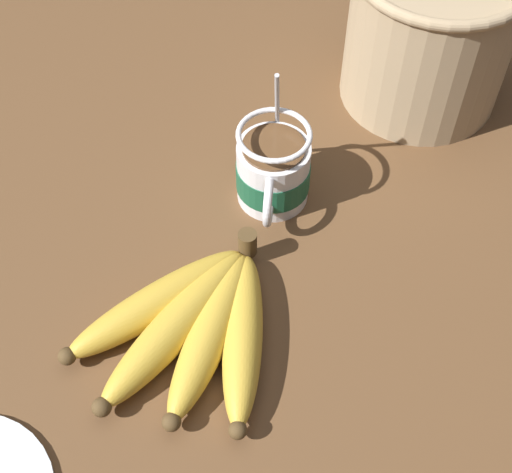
% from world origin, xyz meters
% --- Properties ---
extents(table, '(1.31, 1.31, 0.04)m').
position_xyz_m(table, '(0.00, 0.00, 0.02)').
color(table, brown).
rests_on(table, ground).
extents(coffee_mug, '(0.14, 0.08, 0.17)m').
position_xyz_m(coffee_mug, '(-0.03, -0.01, 0.08)').
color(coffee_mug, silver).
rests_on(coffee_mug, table).
extents(banana_bunch, '(0.22, 0.20, 0.04)m').
position_xyz_m(banana_bunch, '(0.15, -0.07, 0.06)').
color(banana_bunch, '#4C381E').
rests_on(banana_bunch, table).
extents(woven_basket, '(0.21, 0.21, 0.18)m').
position_xyz_m(woven_basket, '(-0.23, 0.16, 0.13)').
color(woven_basket, tan).
rests_on(woven_basket, table).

